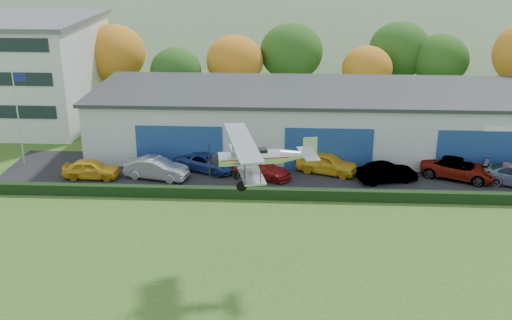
{
  "coord_description": "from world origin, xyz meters",
  "views": [
    {
      "loc": [
        1.61,
        -24.23,
        17.9
      ],
      "look_at": [
        -0.19,
        10.15,
        5.2
      ],
      "focal_mm": 42.86,
      "sensor_mm": 36.0,
      "label": 1
    }
  ],
  "objects_px": {
    "hangar": "(325,118)",
    "biplane": "(259,156)",
    "car_1": "(156,168)",
    "car_5": "(387,173)",
    "car_4": "(327,163)",
    "car_2": "(207,162)",
    "car_3": "(261,169)",
    "car_0": "(91,169)",
    "car_6": "(459,169)",
    "flagpole": "(18,109)"
  },
  "relations": [
    {
      "from": "hangar",
      "to": "biplane",
      "type": "distance_m",
      "value": 22.44
    },
    {
      "from": "hangar",
      "to": "car_5",
      "type": "distance_m",
      "value": 9.46
    },
    {
      "from": "flagpole",
      "to": "biplane",
      "type": "bearing_deg",
      "value": -37.79
    },
    {
      "from": "hangar",
      "to": "car_5",
      "type": "xyz_separation_m",
      "value": [
        4.39,
        -8.18,
        -1.86
      ]
    },
    {
      "from": "car_1",
      "to": "biplane",
      "type": "bearing_deg",
      "value": -134.46
    },
    {
      "from": "car_4",
      "to": "car_5",
      "type": "height_order",
      "value": "car_4"
    },
    {
      "from": "car_2",
      "to": "car_4",
      "type": "relative_size",
      "value": 1.05
    },
    {
      "from": "car_0",
      "to": "car_5",
      "type": "height_order",
      "value": "car_5"
    },
    {
      "from": "car_1",
      "to": "car_5",
      "type": "bearing_deg",
      "value": -76.99
    },
    {
      "from": "car_0",
      "to": "car_2",
      "type": "relative_size",
      "value": 0.85
    },
    {
      "from": "car_6",
      "to": "biplane",
      "type": "relative_size",
      "value": 0.84
    },
    {
      "from": "car_4",
      "to": "biplane",
      "type": "bearing_deg",
      "value": -177.19
    },
    {
      "from": "car_6",
      "to": "car_3",
      "type": "bearing_deg",
      "value": 115.5
    },
    {
      "from": "hangar",
      "to": "car_0",
      "type": "relative_size",
      "value": 9.28
    },
    {
      "from": "car_1",
      "to": "car_6",
      "type": "relative_size",
      "value": 0.87
    },
    {
      "from": "car_2",
      "to": "biplane",
      "type": "distance_m",
      "value": 16.95
    },
    {
      "from": "hangar",
      "to": "car_3",
      "type": "distance_m",
      "value": 9.58
    },
    {
      "from": "car_0",
      "to": "car_6",
      "type": "xyz_separation_m",
      "value": [
        28.62,
        1.45,
        0.05
      ]
    },
    {
      "from": "car_6",
      "to": "car_1",
      "type": "bearing_deg",
      "value": 116.18
    },
    {
      "from": "biplane",
      "to": "car_4",
      "type": "bearing_deg",
      "value": 59.79
    },
    {
      "from": "car_1",
      "to": "car_3",
      "type": "height_order",
      "value": "car_1"
    },
    {
      "from": "car_1",
      "to": "car_0",
      "type": "bearing_deg",
      "value": 104.64
    },
    {
      "from": "car_1",
      "to": "car_4",
      "type": "xyz_separation_m",
      "value": [
        13.32,
        1.83,
        0.02
      ]
    },
    {
      "from": "hangar",
      "to": "car_2",
      "type": "xyz_separation_m",
      "value": [
        -9.74,
        -6.44,
        -1.89
      ]
    },
    {
      "from": "car_4",
      "to": "car_6",
      "type": "distance_m",
      "value": 10.21
    },
    {
      "from": "car_0",
      "to": "car_5",
      "type": "xyz_separation_m",
      "value": [
        22.93,
        0.4,
        0.0
      ]
    },
    {
      "from": "car_1",
      "to": "car_5",
      "type": "distance_m",
      "value": 17.83
    },
    {
      "from": "car_2",
      "to": "car_6",
      "type": "relative_size",
      "value": 0.91
    },
    {
      "from": "car_0",
      "to": "car_4",
      "type": "xyz_separation_m",
      "value": [
        18.42,
        2.03,
        0.09
      ]
    },
    {
      "from": "car_3",
      "to": "car_4",
      "type": "height_order",
      "value": "car_4"
    },
    {
      "from": "hangar",
      "to": "car_3",
      "type": "height_order",
      "value": "hangar"
    },
    {
      "from": "car_0",
      "to": "car_4",
      "type": "relative_size",
      "value": 0.89
    },
    {
      "from": "car_0",
      "to": "car_1",
      "type": "xyz_separation_m",
      "value": [
        5.1,
        0.2,
        0.07
      ]
    },
    {
      "from": "car_4",
      "to": "flagpole",
      "type": "bearing_deg",
      "value": 109.08
    },
    {
      "from": "hangar",
      "to": "car_2",
      "type": "bearing_deg",
      "value": -146.52
    },
    {
      "from": "car_3",
      "to": "car_6",
      "type": "height_order",
      "value": "car_6"
    },
    {
      "from": "car_1",
      "to": "car_2",
      "type": "bearing_deg",
      "value": -50.1
    },
    {
      "from": "car_4",
      "to": "biplane",
      "type": "height_order",
      "value": "biplane"
    },
    {
      "from": "car_4",
      "to": "hangar",
      "type": "bearing_deg",
      "value": 19.31
    },
    {
      "from": "hangar",
      "to": "car_6",
      "type": "relative_size",
      "value": 7.13
    },
    {
      "from": "car_0",
      "to": "car_1",
      "type": "height_order",
      "value": "car_1"
    },
    {
      "from": "car_1",
      "to": "car_3",
      "type": "xyz_separation_m",
      "value": [
        8.14,
        0.62,
        -0.13
      ]
    },
    {
      "from": "car_5",
      "to": "biplane",
      "type": "distance_m",
      "value": 17.3
    },
    {
      "from": "car_0",
      "to": "car_6",
      "type": "relative_size",
      "value": 0.77
    },
    {
      "from": "car_1",
      "to": "car_2",
      "type": "relative_size",
      "value": 0.96
    },
    {
      "from": "car_4",
      "to": "car_1",
      "type": "bearing_deg",
      "value": 118.21
    },
    {
      "from": "car_0",
      "to": "car_1",
      "type": "distance_m",
      "value": 5.11
    },
    {
      "from": "car_2",
      "to": "car_3",
      "type": "bearing_deg",
      "value": -82.79
    },
    {
      "from": "car_1",
      "to": "car_6",
      "type": "xyz_separation_m",
      "value": [
        23.51,
        1.25,
        -0.03
      ]
    },
    {
      "from": "flagpole",
      "to": "car_4",
      "type": "height_order",
      "value": "flagpole"
    }
  ]
}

